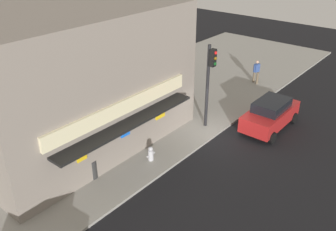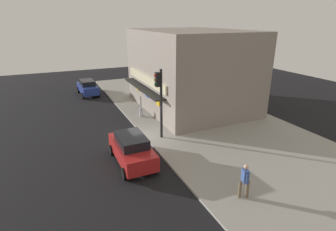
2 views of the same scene
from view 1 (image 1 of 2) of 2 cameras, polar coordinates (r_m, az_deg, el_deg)
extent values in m
plane|color=black|center=(20.48, 7.67, -3.27)|extent=(59.35, 59.35, 0.00)
cube|color=gray|center=(23.58, -4.19, 1.42)|extent=(39.57, 11.56, 0.13)
cube|color=gray|center=(19.60, -16.14, 6.21)|extent=(11.40, 8.55, 7.01)
cube|color=beige|center=(16.63, -7.12, 1.30)|extent=(8.67, 0.16, 0.70)
cube|color=black|center=(16.73, -6.15, -1.28)|extent=(8.21, 0.90, 0.12)
cube|color=yellow|center=(15.91, -13.56, -6.19)|extent=(0.50, 0.08, 0.50)
cube|color=blue|center=(17.28, -6.80, -2.53)|extent=(0.56, 0.08, 0.49)
cube|color=yellow|center=(18.94, -1.24, 0.23)|extent=(0.69, 0.08, 0.45)
cylinder|color=black|center=(20.20, 6.25, 4.49)|extent=(0.18, 0.18, 4.86)
cube|color=black|center=(19.46, 7.13, 9.07)|extent=(0.32, 0.28, 0.95)
sphere|color=red|center=(19.29, 7.56, 9.81)|extent=(0.18, 0.18, 0.18)
sphere|color=brown|center=(19.38, 7.50, 8.97)|extent=(0.18, 0.18, 0.18)
sphere|color=#0F4C19|center=(19.48, 7.45, 8.13)|extent=(0.18, 0.18, 0.18)
cylinder|color=#B2B2B7|center=(17.95, -2.75, -6.28)|extent=(0.28, 0.28, 0.58)
sphere|color=#B2B2B7|center=(17.75, -2.78, -5.30)|extent=(0.24, 0.24, 0.24)
cylinder|color=#B2B2B7|center=(17.81, -3.19, -6.48)|extent=(0.12, 0.10, 0.10)
cylinder|color=#B2B2B7|center=(18.06, -2.32, -5.94)|extent=(0.12, 0.10, 0.10)
cylinder|color=#2D2D2D|center=(17.08, -12.09, -8.18)|extent=(0.59, 0.59, 0.94)
cylinder|color=brown|center=(27.84, 13.47, 6.03)|extent=(0.20, 0.20, 0.88)
cylinder|color=brown|center=(27.61, 13.98, 5.79)|extent=(0.20, 0.20, 0.88)
cube|color=#334C8C|center=(27.47, 13.89, 7.35)|extent=(0.48, 0.37, 0.61)
sphere|color=tan|center=(27.33, 14.00, 8.23)|extent=(0.22, 0.22, 0.22)
cylinder|color=#334C8C|center=(27.32, 13.53, 7.22)|extent=(0.13, 0.13, 0.55)
cylinder|color=#334C8C|center=(27.64, 14.24, 7.37)|extent=(0.13, 0.13, 0.55)
cube|color=#AD1E1E|center=(21.65, 15.88, -0.06)|extent=(4.26, 1.80, 0.88)
cube|color=black|center=(21.35, 16.12, 1.63)|extent=(2.30, 1.51, 0.54)
cylinder|color=black|center=(23.39, 15.33, 0.93)|extent=(0.64, 0.22, 0.64)
cylinder|color=black|center=(22.83, 19.34, -0.36)|extent=(0.64, 0.22, 0.64)
cylinder|color=black|center=(20.97, 11.80, -1.85)|extent=(0.64, 0.22, 0.64)
cylinder|color=black|center=(20.35, 16.21, -3.39)|extent=(0.64, 0.22, 0.64)
camera|label=2|loc=(32.01, 35.61, 18.68)|focal=28.73mm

